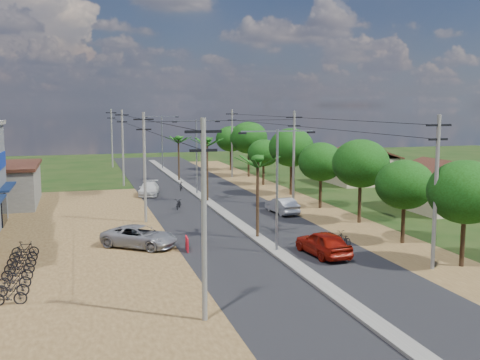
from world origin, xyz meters
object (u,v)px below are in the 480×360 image
object	(u,v)px
car_white_far	(149,189)
roadside_sign	(187,244)
car_silver_mid	(282,206)
moto_rider_east	(344,239)
car_parked_silver	(140,237)
parked_scooter_row	(18,269)
car_red_near	(323,244)
car_parked_dark	(131,236)

from	to	relation	value
car_white_far	roadside_sign	size ratio (longest dim) A/B	4.04
car_silver_mid	moto_rider_east	xyz separation A→B (m)	(0.20, -11.61, -0.27)
car_white_far	car_parked_silver	size ratio (longest dim) A/B	0.91
car_white_far	parked_scooter_row	world-z (taller)	car_white_far
car_silver_mid	car_parked_silver	world-z (taller)	car_parked_silver
car_red_near	car_white_far	world-z (taller)	car_red_near
car_white_far	car_parked_dark	distance (m)	21.38
car_white_far	parked_scooter_row	size ratio (longest dim) A/B	0.49
car_red_near	car_white_far	bearing A→B (deg)	-80.27
car_white_far	moto_rider_east	xyz separation A→B (m)	(10.20, -25.22, -0.25)
car_silver_mid	car_parked_dark	xyz separation A→B (m)	(-13.82, -7.43, -0.09)
moto_rider_east	car_parked_dark	bearing A→B (deg)	-20.70
parked_scooter_row	roadside_sign	bearing A→B (deg)	16.44
car_white_far	car_parked_silver	xyz separation A→B (m)	(-3.35, -22.06, 0.03)
car_white_far	parked_scooter_row	bearing A→B (deg)	-99.42
car_red_near	roadside_sign	bearing A→B (deg)	-29.29
moto_rider_east	parked_scooter_row	bearing A→B (deg)	0.64
car_parked_silver	car_parked_dark	xyz separation A→B (m)	(-0.47, 1.03, -0.10)
car_white_far	roadside_sign	world-z (taller)	car_white_far
car_silver_mid	car_parked_silver	xyz separation A→B (m)	(-13.35, -8.46, 0.01)
car_silver_mid	car_red_near	bearing A→B (deg)	75.22
car_silver_mid	car_parked_silver	distance (m)	15.80
car_parked_dark	parked_scooter_row	distance (m)	8.96
car_silver_mid	parked_scooter_row	size ratio (longest dim) A/B	0.45
car_white_far	roadside_sign	xyz separation A→B (m)	(-0.50, -23.96, -0.20)
car_silver_mid	car_parked_dark	size ratio (longest dim) A/B	1.19
car_parked_dark	parked_scooter_row	size ratio (longest dim) A/B	0.37
car_silver_mid	car_parked_dark	bearing A→B (deg)	23.33
car_red_near	car_parked_silver	distance (m)	12.22
car_parked_silver	car_silver_mid	bearing A→B (deg)	-20.59
car_red_near	car_parked_dark	distance (m)	13.11
car_parked_dark	moto_rider_east	size ratio (longest dim) A/B	2.18
car_red_near	car_silver_mid	size ratio (longest dim) A/B	1.09
car_white_far	car_parked_dark	world-z (taller)	car_white_far
moto_rider_east	car_silver_mid	bearing A→B (deg)	-93.10
car_red_near	car_silver_mid	distance (m)	14.10
car_white_far	parked_scooter_row	xyz separation A→B (m)	(-10.57, -26.93, -0.19)
car_white_far	moto_rider_east	size ratio (longest dim) A/B	2.85
moto_rider_east	parked_scooter_row	world-z (taller)	parked_scooter_row
car_parked_dark	roadside_sign	distance (m)	4.43
car_parked_dark	car_parked_silver	bearing A→B (deg)	-130.55
parked_scooter_row	car_silver_mid	bearing A→B (deg)	32.95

